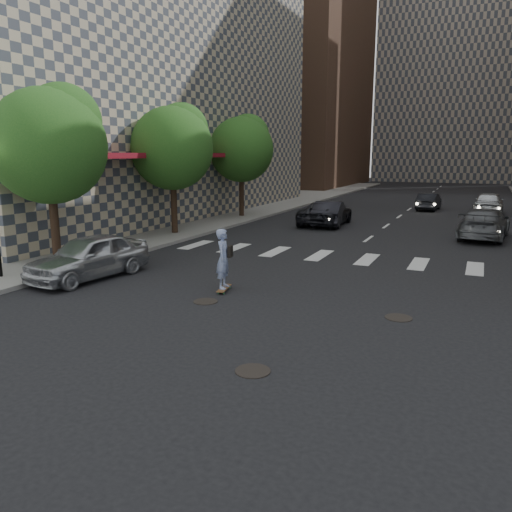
{
  "coord_description": "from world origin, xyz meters",
  "views": [
    {
      "loc": [
        5.01,
        -10.77,
        4.18
      ],
      "look_at": [
        -0.77,
        2.01,
        1.3
      ],
      "focal_mm": 35.0,
      "sensor_mm": 36.0,
      "label": 1
    }
  ],
  "objects_px": {
    "tree_a": "(52,141)",
    "silver_sedan": "(89,257)",
    "tree_b": "(174,144)",
    "traffic_car_c": "(326,213)",
    "traffic_car_a": "(330,213)",
    "skateboarder": "(224,259)",
    "traffic_car_d": "(489,203)",
    "tree_c": "(243,147)",
    "traffic_car_e": "(429,202)",
    "traffic_car_b": "(484,223)"
  },
  "relations": [
    {
      "from": "tree_a",
      "to": "silver_sedan",
      "type": "relative_size",
      "value": 1.49
    },
    {
      "from": "tree_b",
      "to": "traffic_car_c",
      "type": "distance_m",
      "value": 9.95
    },
    {
      "from": "traffic_car_a",
      "to": "traffic_car_c",
      "type": "xyz_separation_m",
      "value": [
        -0.31,
        0.15,
        -0.03
      ]
    },
    {
      "from": "skateboarder",
      "to": "traffic_car_d",
      "type": "bearing_deg",
      "value": 61.01
    },
    {
      "from": "tree_c",
      "to": "silver_sedan",
      "type": "height_order",
      "value": "tree_c"
    },
    {
      "from": "tree_c",
      "to": "traffic_car_e",
      "type": "relative_size",
      "value": 1.71
    },
    {
      "from": "traffic_car_a",
      "to": "traffic_car_b",
      "type": "height_order",
      "value": "traffic_car_b"
    },
    {
      "from": "tree_a",
      "to": "tree_c",
      "type": "distance_m",
      "value": 16.0
    },
    {
      "from": "traffic_car_e",
      "to": "tree_c",
      "type": "bearing_deg",
      "value": 45.84
    },
    {
      "from": "tree_b",
      "to": "tree_c",
      "type": "distance_m",
      "value": 8.0
    },
    {
      "from": "silver_sedan",
      "to": "traffic_car_d",
      "type": "distance_m",
      "value": 28.84
    },
    {
      "from": "traffic_car_a",
      "to": "traffic_car_d",
      "type": "relative_size",
      "value": 0.94
    },
    {
      "from": "traffic_car_e",
      "to": "traffic_car_c",
      "type": "bearing_deg",
      "value": 69.92
    },
    {
      "from": "silver_sedan",
      "to": "tree_a",
      "type": "bearing_deg",
      "value": 162.59
    },
    {
      "from": "tree_a",
      "to": "traffic_car_a",
      "type": "height_order",
      "value": "tree_a"
    },
    {
      "from": "traffic_car_e",
      "to": "skateboarder",
      "type": "bearing_deg",
      "value": 86.19
    },
    {
      "from": "tree_a",
      "to": "traffic_car_e",
      "type": "bearing_deg",
      "value": 67.25
    },
    {
      "from": "traffic_car_c",
      "to": "tree_b",
      "type": "bearing_deg",
      "value": 47.32
    },
    {
      "from": "traffic_car_b",
      "to": "traffic_car_c",
      "type": "xyz_separation_m",
      "value": [
        -8.65,
        1.47,
        -0.05
      ]
    },
    {
      "from": "traffic_car_b",
      "to": "traffic_car_d",
      "type": "distance_m",
      "value": 11.47
    },
    {
      "from": "traffic_car_a",
      "to": "traffic_car_d",
      "type": "bearing_deg",
      "value": -137.56
    },
    {
      "from": "tree_b",
      "to": "traffic_car_a",
      "type": "height_order",
      "value": "tree_b"
    },
    {
      "from": "silver_sedan",
      "to": "traffic_car_b",
      "type": "bearing_deg",
      "value": 57.36
    },
    {
      "from": "skateboarder",
      "to": "traffic_car_a",
      "type": "relative_size",
      "value": 0.44
    },
    {
      "from": "tree_b",
      "to": "traffic_car_a",
      "type": "relative_size",
      "value": 1.48
    },
    {
      "from": "traffic_car_b",
      "to": "traffic_car_c",
      "type": "relative_size",
      "value": 1.03
    },
    {
      "from": "tree_c",
      "to": "silver_sedan",
      "type": "distance_m",
      "value": 17.74
    },
    {
      "from": "silver_sedan",
      "to": "traffic_car_b",
      "type": "height_order",
      "value": "traffic_car_b"
    },
    {
      "from": "traffic_car_d",
      "to": "traffic_car_c",
      "type": "bearing_deg",
      "value": 51.25
    },
    {
      "from": "skateboarder",
      "to": "traffic_car_c",
      "type": "relative_size",
      "value": 0.38
    },
    {
      "from": "traffic_car_c",
      "to": "silver_sedan",
      "type": "bearing_deg",
      "value": 76.02
    },
    {
      "from": "skateboarder",
      "to": "traffic_car_b",
      "type": "bearing_deg",
      "value": 50.13
    },
    {
      "from": "tree_c",
      "to": "traffic_car_b",
      "type": "height_order",
      "value": "tree_c"
    },
    {
      "from": "tree_c",
      "to": "skateboarder",
      "type": "height_order",
      "value": "tree_c"
    },
    {
      "from": "tree_c",
      "to": "traffic_car_b",
      "type": "xyz_separation_m",
      "value": [
        14.68,
        -2.61,
        -3.89
      ]
    },
    {
      "from": "tree_a",
      "to": "traffic_car_d",
      "type": "relative_size",
      "value": 1.4
    },
    {
      "from": "tree_b",
      "to": "traffic_car_e",
      "type": "xyz_separation_m",
      "value": [
        10.84,
        17.86,
        -4.01
      ]
    },
    {
      "from": "tree_a",
      "to": "silver_sedan",
      "type": "xyz_separation_m",
      "value": [
        2.45,
        -1.14,
        -3.89
      ]
    },
    {
      "from": "tree_b",
      "to": "tree_c",
      "type": "xyz_separation_m",
      "value": [
        0.0,
        8.0,
        0.0
      ]
    },
    {
      "from": "tree_c",
      "to": "traffic_car_d",
      "type": "bearing_deg",
      "value": 30.68
    },
    {
      "from": "tree_b",
      "to": "tree_c",
      "type": "height_order",
      "value": "same"
    },
    {
      "from": "skateboarder",
      "to": "silver_sedan",
      "type": "xyz_separation_m",
      "value": [
        -4.95,
        -0.44,
        -0.27
      ]
    },
    {
      "from": "tree_b",
      "to": "tree_c",
      "type": "bearing_deg",
      "value": 90.0
    },
    {
      "from": "tree_a",
      "to": "traffic_car_a",
      "type": "relative_size",
      "value": 1.48
    },
    {
      "from": "traffic_car_a",
      "to": "traffic_car_e",
      "type": "distance_m",
      "value": 12.03
    },
    {
      "from": "silver_sedan",
      "to": "skateboarder",
      "type": "bearing_deg",
      "value": 12.5
    },
    {
      "from": "tree_b",
      "to": "silver_sedan",
      "type": "relative_size",
      "value": 1.49
    },
    {
      "from": "skateboarder",
      "to": "traffic_car_c",
      "type": "distance_m",
      "value": 15.63
    },
    {
      "from": "traffic_car_a",
      "to": "traffic_car_e",
      "type": "bearing_deg",
      "value": -119.27
    },
    {
      "from": "silver_sedan",
      "to": "traffic_car_a",
      "type": "xyz_separation_m",
      "value": [
        3.88,
        15.85,
        -0.02
      ]
    }
  ]
}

